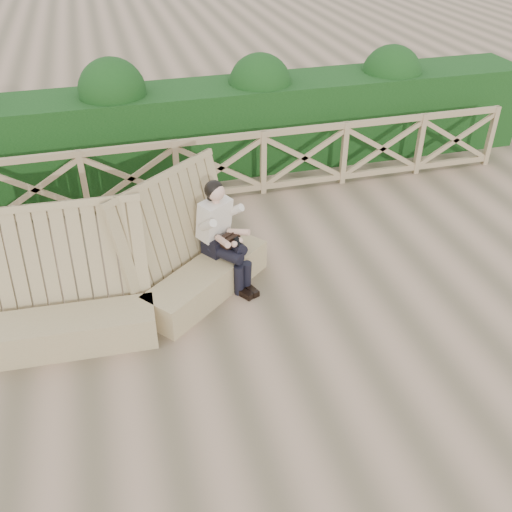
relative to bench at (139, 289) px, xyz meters
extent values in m
plane|color=brown|center=(1.60, -0.83, -0.39)|extent=(60.00, 60.00, 0.00)
cube|color=#8F7951|center=(-0.81, -0.34, -0.18)|extent=(1.89, 0.60, 0.41)
cube|color=#8F7951|center=(-0.79, -0.07, 0.40)|extent=(1.89, 0.54, 1.53)
cube|color=#8F7951|center=(0.85, 0.19, -0.18)|extent=(1.77, 1.56, 0.41)
cube|color=#8F7951|center=(0.69, 0.40, 0.40)|extent=(1.73, 1.51, 1.53)
cube|color=black|center=(1.09, 0.51, 0.14)|extent=(0.46, 0.43, 0.23)
cube|color=beige|center=(1.06, 0.55, 0.49)|extent=(0.51, 0.48, 0.55)
sphere|color=tan|center=(1.09, 0.51, 0.89)|extent=(0.30, 0.30, 0.22)
sphere|color=black|center=(1.07, 0.54, 0.91)|extent=(0.33, 0.33, 0.24)
cylinder|color=black|center=(1.13, 0.28, 0.12)|extent=(0.39, 0.48, 0.16)
cylinder|color=black|center=(1.26, 0.39, 0.19)|extent=(0.40, 0.49, 0.17)
cylinder|color=black|center=(1.25, 0.08, -0.18)|extent=(0.17, 0.17, 0.41)
cylinder|color=black|center=(1.36, 0.13, -0.18)|extent=(0.17, 0.17, 0.41)
cube|color=black|center=(1.30, 0.00, -0.35)|extent=(0.22, 0.26, 0.08)
cube|color=black|center=(1.40, 0.05, -0.35)|extent=(0.22, 0.26, 0.08)
cube|color=black|center=(1.21, 0.37, 0.25)|extent=(0.29, 0.26, 0.17)
cube|color=black|center=(1.28, 0.22, 0.31)|extent=(0.11, 0.12, 0.12)
cube|color=olive|center=(1.60, 2.67, 0.66)|extent=(10.10, 0.07, 0.10)
cube|color=olive|center=(1.60, 2.67, -0.27)|extent=(10.10, 0.07, 0.10)
cube|color=black|center=(1.60, 3.87, 0.36)|extent=(12.00, 1.20, 1.50)
camera|label=1|loc=(-0.10, -5.60, 4.15)|focal=40.00mm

